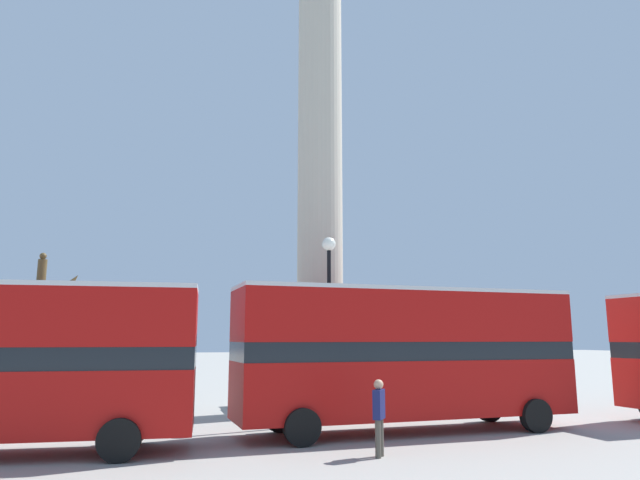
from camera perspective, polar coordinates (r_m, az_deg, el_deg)
ground_plane at (r=23.44m, az=0.00°, el=-16.74°), size 200.00×200.00×0.00m
monument_column at (r=23.70m, az=0.00°, el=1.09°), size 5.63×5.63×21.89m
bus_b at (r=18.26m, az=8.61°, el=-11.02°), size 10.70×2.97×4.36m
equestrian_statue at (r=26.02m, az=-26.67°, el=-11.09°), size 4.14×3.15×6.33m
street_lamp at (r=19.73m, az=0.92°, el=-6.90°), size 0.47×0.47×6.33m
pedestrian_near_lamp at (r=14.58m, az=5.92°, el=-16.74°), size 0.44×0.50×1.83m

